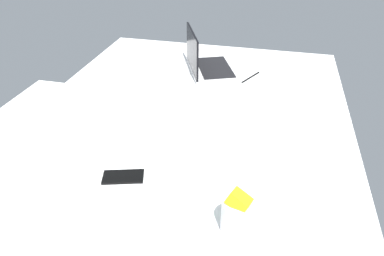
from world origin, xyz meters
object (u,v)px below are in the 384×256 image
Objects in this scene: laptop at (207,64)px; pillow at (45,129)px; snack_cup at (237,215)px; cell_phone at (123,177)px.

laptop is 93.24cm from pillow.
laptop is at bearing -30.20° from pillow.
snack_cup is 81.10cm from pillow.
laptop is 2.81× the size of cell_phone.
snack_cup is 0.29× the size of pillow.
snack_cup reaches higher than pillow.
cell_phone is 38.92cm from pillow.
snack_cup is at bearing 173.26° from laptop.
cell_phone is at bearing -108.45° from pillow.
snack_cup is (-106.14, -30.07, 1.74)cm from laptop.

